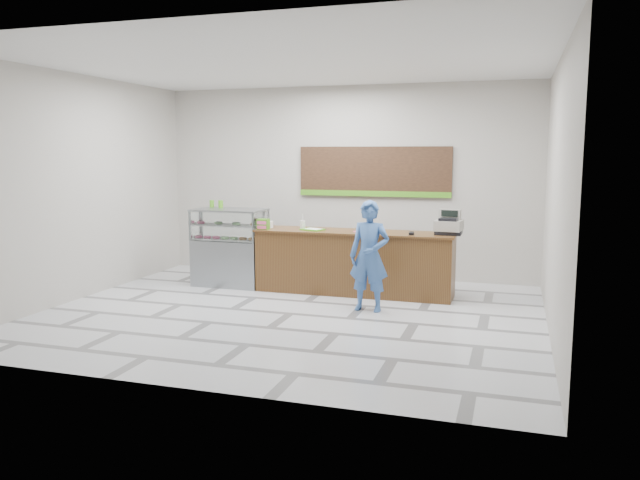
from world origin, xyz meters
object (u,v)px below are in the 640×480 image
(cash_register, at_px, (449,225))
(customer, at_px, (369,256))
(display_case, at_px, (230,247))
(serving_tray, at_px, (312,229))
(sales_counter, at_px, (354,262))

(cash_register, xyz_separation_m, customer, (-1.01, -1.08, -0.37))
(display_case, bearing_deg, customer, -20.54)
(cash_register, relative_size, customer, 0.28)
(cash_register, bearing_deg, customer, -128.53)
(display_case, xyz_separation_m, cash_register, (3.72, 0.06, 0.50))
(serving_tray, bearing_deg, display_case, -161.53)
(serving_tray, bearing_deg, sales_counter, 25.85)
(serving_tray, distance_m, customer, 1.53)
(serving_tray, height_order, customer, customer)
(serving_tray, bearing_deg, cash_register, 24.03)
(sales_counter, xyz_separation_m, display_case, (-2.22, -0.00, 0.16))
(cash_register, xyz_separation_m, serving_tray, (-2.19, -0.13, -0.13))
(sales_counter, distance_m, serving_tray, 0.87)
(display_case, bearing_deg, cash_register, 0.99)
(cash_register, bearing_deg, serving_tray, -171.98)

